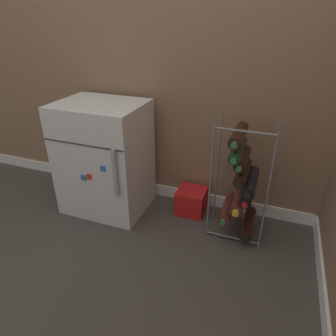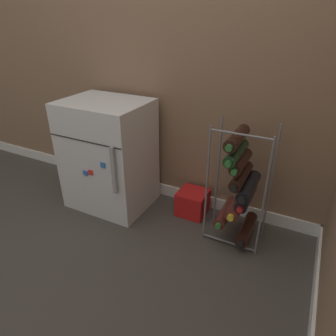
# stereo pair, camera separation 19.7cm
# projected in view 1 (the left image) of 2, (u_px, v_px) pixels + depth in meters

# --- Properties ---
(ground_plane) EXTENTS (14.00, 14.00, 0.00)m
(ground_plane) POSITION_uv_depth(u_px,v_px,m) (154.00, 241.00, 1.92)
(ground_plane) COLOR #423D38
(wall_back) EXTENTS (6.96, 0.07, 2.50)m
(wall_back) POSITION_uv_depth(u_px,v_px,m) (185.00, 24.00, 1.82)
(wall_back) COLOR #84664C
(wall_back) RESTS_ON ground_plane
(mini_fridge) EXTENTS (0.58, 0.48, 0.79)m
(mini_fridge) POSITION_uv_depth(u_px,v_px,m) (105.00, 158.00, 2.11)
(mini_fridge) COLOR silver
(mini_fridge) RESTS_ON ground_plane
(wine_rack) EXTENTS (0.35, 0.32, 0.76)m
(wine_rack) POSITION_uv_depth(u_px,v_px,m) (242.00, 182.00, 1.83)
(wine_rack) COLOR slate
(wine_rack) RESTS_ON ground_plane
(soda_box) EXTENTS (0.20, 0.20, 0.18)m
(soda_box) POSITION_uv_depth(u_px,v_px,m) (191.00, 201.00, 2.17)
(soda_box) COLOR red
(soda_box) RESTS_ON ground_plane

